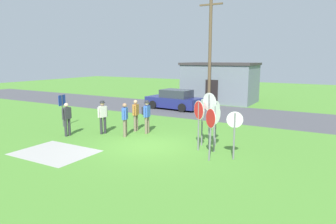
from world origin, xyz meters
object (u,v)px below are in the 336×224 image
at_px(stop_sign_tallest, 216,116).
at_px(stop_sign_rear_left, 210,125).
at_px(person_on_left, 67,117).
at_px(info_panel_leftmost, 62,105).
at_px(person_with_sunhat, 136,114).
at_px(person_holding_notes, 103,115).
at_px(stop_sign_low_front, 234,128).
at_px(stop_sign_center_cluster, 209,110).
at_px(parked_car_on_street, 174,100).
at_px(person_in_teal, 125,118).
at_px(utility_pole, 210,52).
at_px(stop_sign_far_back, 199,117).
at_px(stop_sign_leaning_right, 214,120).
at_px(stop_sign_rear_right, 202,114).
at_px(person_near_signs, 147,114).

xyz_separation_m(stop_sign_tallest, stop_sign_rear_left, (0.54, -1.96, 0.03)).
relative_size(person_on_left, info_panel_leftmost, 0.93).
bearing_deg(stop_sign_rear_left, person_with_sunhat, 154.43).
relative_size(person_holding_notes, info_panel_leftmost, 0.95).
relative_size(stop_sign_tallest, person_with_sunhat, 1.20).
relative_size(stop_sign_low_front, stop_sign_center_cluster, 0.77).
xyz_separation_m(parked_car_on_street, stop_sign_tallest, (6.43, -7.99, 0.67)).
xyz_separation_m(person_in_teal, info_panel_leftmost, (-4.48, 0.02, 0.31)).
relative_size(stop_sign_low_front, info_panel_leftmost, 1.03).
bearing_deg(person_with_sunhat, utility_pole, 86.03).
relative_size(parked_car_on_street, stop_sign_center_cluster, 1.81).
distance_m(parked_car_on_street, stop_sign_tallest, 10.28).
bearing_deg(parked_car_on_street, stop_sign_center_cluster, -53.40).
xyz_separation_m(stop_sign_low_front, stop_sign_far_back, (-1.68, 0.41, 0.21)).
relative_size(utility_pole, stop_sign_low_front, 4.44).
height_order(stop_sign_leaning_right, stop_sign_far_back, stop_sign_far_back).
height_order(stop_sign_tallest, stop_sign_far_back, stop_sign_far_back).
distance_m(stop_sign_rear_right, person_on_left, 6.82).
distance_m(stop_sign_rear_right, info_panel_leftmost, 8.47).
bearing_deg(stop_sign_far_back, parked_car_on_street, 123.95).
distance_m(person_in_teal, info_panel_leftmost, 4.49).
xyz_separation_m(utility_pole, parked_car_on_street, (-2.29, -1.40, -3.69)).
xyz_separation_m(utility_pole, person_with_sunhat, (-0.61, -8.82, -3.43)).
bearing_deg(stop_sign_far_back, stop_sign_center_cluster, 55.30).
bearing_deg(person_holding_notes, person_near_signs, 32.28).
relative_size(parked_car_on_street, stop_sign_far_back, 2.07).
bearing_deg(parked_car_on_street, person_on_left, -93.92).
relative_size(parked_car_on_street, stop_sign_tallest, 2.18).
bearing_deg(stop_sign_far_back, person_near_signs, 158.52).
bearing_deg(stop_sign_leaning_right, utility_pole, 113.27).
relative_size(stop_sign_rear_right, person_in_teal, 1.25).
xyz_separation_m(stop_sign_low_front, person_near_signs, (-5.24, 1.81, -0.25)).
height_order(utility_pole, person_on_left, utility_pole).
bearing_deg(stop_sign_center_cluster, stop_sign_rear_right, 145.33).
bearing_deg(parked_car_on_street, stop_sign_low_front, -50.56).
height_order(stop_sign_rear_right, person_near_signs, stop_sign_rear_right).
distance_m(utility_pole, stop_sign_far_back, 11.40).
distance_m(stop_sign_far_back, person_near_signs, 3.85).
relative_size(stop_sign_tallest, person_near_signs, 1.17).
bearing_deg(person_near_signs, stop_sign_leaning_right, -16.58).
bearing_deg(stop_sign_low_front, stop_sign_tallest, 132.94).
bearing_deg(stop_sign_tallest, person_near_signs, 173.84).
relative_size(stop_sign_center_cluster, person_holding_notes, 1.41).
relative_size(stop_sign_low_front, stop_sign_rear_left, 0.93).
bearing_deg(person_on_left, person_near_signs, 37.71).
bearing_deg(stop_sign_far_back, person_holding_notes, 177.96).
relative_size(parked_car_on_street, person_with_sunhat, 2.62).
relative_size(utility_pole, person_holding_notes, 4.83).
distance_m(stop_sign_low_front, info_panel_leftmost, 10.32).
bearing_deg(person_on_left, stop_sign_center_cluster, 11.87).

